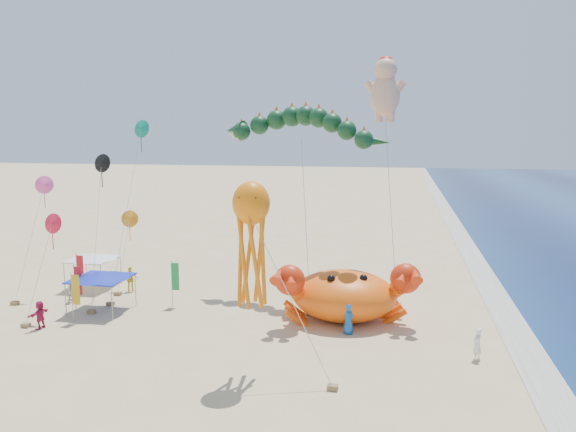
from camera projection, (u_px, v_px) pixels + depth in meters
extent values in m
plane|color=#D1B784|center=(313.00, 326.00, 34.52)|extent=(320.00, 320.00, 0.00)
plane|color=silver|center=(520.00, 340.00, 32.18)|extent=(320.00, 320.00, 0.00)
ellipsoid|color=#FF5F0D|center=(344.00, 295.00, 35.50)|extent=(7.77, 6.95, 3.16)
sphere|color=red|center=(285.00, 276.00, 34.70)|extent=(1.88, 1.88, 1.88)
sphere|color=black|center=(327.00, 277.00, 34.42)|extent=(0.49, 0.49, 0.49)
sphere|color=red|center=(402.00, 282.00, 33.32)|extent=(1.88, 1.88, 1.88)
sphere|color=black|center=(359.00, 279.00, 34.03)|extent=(0.49, 0.49, 0.49)
cone|color=#0E3319|center=(224.00, 130.00, 40.24)|extent=(1.68, 1.24, 1.37)
cylinder|color=#B2B2B2|center=(306.00, 223.00, 37.83)|extent=(1.46, 4.37, 11.18)
cube|color=olive|center=(310.00, 314.00, 36.43)|extent=(0.50, 0.35, 0.25)
ellipsoid|color=#EFB692|center=(385.00, 95.00, 40.57)|extent=(2.12, 1.74, 3.11)
sphere|color=#EFB692|center=(386.00, 69.00, 40.11)|extent=(1.63, 1.63, 1.63)
ellipsoid|color=red|center=(386.00, 61.00, 40.12)|extent=(1.05, 1.05, 0.74)
cylinder|color=#B2B2B2|center=(391.00, 206.00, 39.55)|extent=(1.33, 4.25, 13.06)
cube|color=olive|center=(397.00, 305.00, 38.36)|extent=(0.50, 0.35, 0.25)
ellipsoid|color=orange|center=(251.00, 203.00, 26.71)|extent=(1.82, 1.64, 2.09)
cylinder|color=#B2B2B2|center=(291.00, 300.00, 26.35)|extent=(4.20, 1.31, 7.73)
cube|color=olive|center=(333.00, 388.00, 25.91)|extent=(0.50, 0.35, 0.25)
cylinder|color=gray|center=(66.00, 301.00, 36.02)|extent=(0.06, 0.06, 2.20)
cylinder|color=gray|center=(112.00, 304.00, 35.39)|extent=(0.06, 0.06, 2.20)
cylinder|color=gray|center=(93.00, 287.00, 39.16)|extent=(0.06, 0.06, 2.20)
cylinder|color=gray|center=(136.00, 290.00, 38.53)|extent=(0.06, 0.06, 2.20)
cube|color=#1324AD|center=(101.00, 278.00, 37.11)|extent=(3.48, 3.48, 0.08)
cone|color=#1324AD|center=(101.00, 275.00, 37.07)|extent=(3.83, 3.83, 0.45)
cylinder|color=gray|center=(64.00, 278.00, 41.73)|extent=(0.06, 0.06, 2.20)
cylinder|color=gray|center=(101.00, 280.00, 41.14)|extent=(0.06, 0.06, 2.20)
cylinder|color=gray|center=(86.00, 268.00, 44.62)|extent=(0.06, 0.06, 2.20)
cylinder|color=gray|center=(121.00, 270.00, 44.04)|extent=(0.06, 0.06, 2.20)
cube|color=white|center=(93.00, 259.00, 42.71)|extent=(3.22, 3.22, 0.08)
cone|color=white|center=(92.00, 256.00, 42.68)|extent=(3.55, 3.55, 0.45)
cylinder|color=gray|center=(72.00, 297.00, 35.02)|extent=(0.05, 0.05, 3.20)
cube|color=gold|center=(76.00, 290.00, 34.89)|extent=(0.50, 0.04, 1.90)
cylinder|color=gray|center=(75.00, 288.00, 37.18)|extent=(0.05, 0.05, 3.20)
cube|color=red|center=(78.00, 281.00, 37.05)|extent=(0.50, 0.04, 1.90)
cylinder|color=gray|center=(77.00, 275.00, 40.50)|extent=(0.05, 0.05, 3.20)
cube|color=red|center=(80.00, 268.00, 40.37)|extent=(0.50, 0.04, 1.90)
cylinder|color=gray|center=(172.00, 284.00, 38.21)|extent=(0.05, 0.05, 3.20)
cube|color=#178E3F|center=(175.00, 277.00, 38.08)|extent=(0.50, 0.04, 1.90)
imported|color=white|center=(477.00, 344.00, 29.30)|extent=(0.71, 0.74, 1.70)
imported|color=beige|center=(73.00, 291.00, 39.21)|extent=(0.98, 0.98, 1.60)
imported|color=#AD1B4B|center=(40.00, 315.00, 33.97)|extent=(0.76, 1.66, 1.73)
imported|color=#1E64AF|center=(348.00, 318.00, 33.08)|extent=(0.76, 1.01, 1.88)
imported|color=yellow|center=(131.00, 279.00, 41.89)|extent=(1.18, 0.69, 1.88)
cone|color=black|center=(101.00, 163.00, 38.47)|extent=(1.30, 0.51, 1.32)
cylinder|color=#B2B2B2|center=(97.00, 236.00, 37.68)|extent=(0.55, 3.04, 9.49)
cube|color=olive|center=(92.00, 312.00, 36.88)|extent=(0.50, 0.35, 0.25)
cone|color=#0B7D61|center=(141.00, 128.00, 40.20)|extent=(1.30, 0.51, 1.32)
cylinder|color=#B2B2B2|center=(138.00, 214.00, 39.58)|extent=(0.55, 3.04, 11.84)
cube|color=olive|center=(135.00, 302.00, 38.96)|extent=(0.50, 0.35, 0.25)
cone|color=orange|center=(129.00, 219.00, 42.50)|extent=(1.30, 0.51, 1.32)
cylinder|color=#B2B2B2|center=(124.00, 257.00, 41.38)|extent=(0.55, 3.04, 5.09)
cube|color=olive|center=(119.00, 297.00, 40.26)|extent=(0.50, 0.35, 0.25)
cone|color=red|center=(52.00, 223.00, 35.53)|extent=(1.30, 0.51, 1.32)
cylinder|color=#B2B2B2|center=(44.00, 276.00, 34.48)|extent=(0.55, 3.04, 5.86)
cube|color=olive|center=(35.00, 330.00, 33.41)|extent=(0.50, 0.35, 0.25)
cone|color=#FF54A3|center=(44.00, 185.00, 40.20)|extent=(1.30, 0.51, 1.32)
cylinder|color=#B2B2B2|center=(37.00, 244.00, 39.29)|extent=(0.55, 3.04, 7.86)
cube|color=olive|center=(31.00, 305.00, 38.37)|extent=(0.50, 0.35, 0.25)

